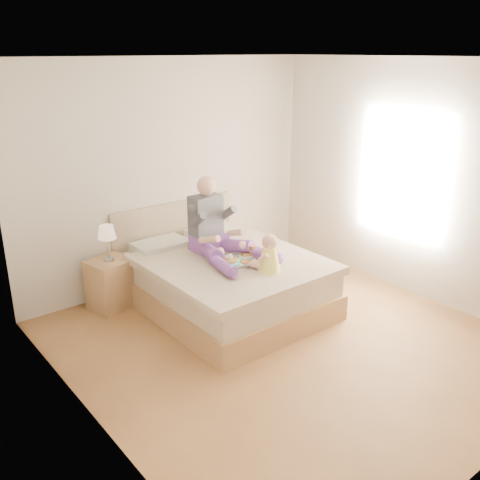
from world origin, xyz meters
TOP-DOWN VIEW (x-y plane):
  - room at (0.08, 0.01)m, footprint 4.02×4.22m
  - bed at (0.00, 1.08)m, footprint 1.70×2.18m
  - nightstand at (-1.00, 1.83)m, footprint 0.54×0.50m
  - lamp at (-1.01, 1.82)m, footprint 0.20×0.20m
  - adult at (-0.01, 1.18)m, footprint 0.74×1.04m
  - tray at (0.02, 0.81)m, footprint 0.57×0.49m
  - baby at (0.11, 0.42)m, footprint 0.28×0.36m

SIDE VIEW (x-z plane):
  - nightstand at x=-1.00m, z-range 0.00..0.56m
  - bed at x=0.00m, z-range -0.18..0.82m
  - tray at x=0.02m, z-range 0.57..0.71m
  - baby at x=0.11m, z-range 0.57..0.97m
  - adult at x=-0.01m, z-range 0.43..1.31m
  - lamp at x=-1.01m, z-range 0.67..1.07m
  - room at x=0.08m, z-range 0.15..2.87m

